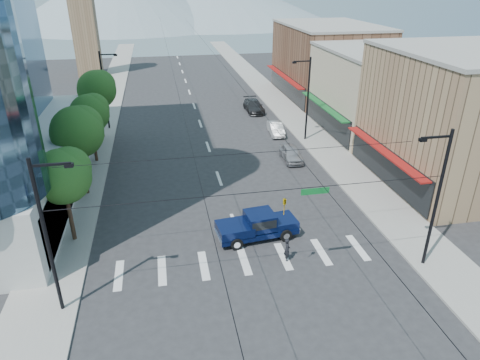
% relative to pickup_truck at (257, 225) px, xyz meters
% --- Properties ---
extents(ground, '(160.00, 160.00, 0.00)m').
position_rel_pickup_truck_xyz_m(ground, '(-1.18, -4.00, -1.00)').
color(ground, '#28282B').
rests_on(ground, ground).
extents(sidewalk_left, '(4.00, 120.00, 0.15)m').
position_rel_pickup_truck_xyz_m(sidewalk_left, '(-13.18, 36.00, -0.92)').
color(sidewalk_left, gray).
rests_on(sidewalk_left, ground).
extents(sidewalk_right, '(4.00, 120.00, 0.15)m').
position_rel_pickup_truck_xyz_m(sidewalk_right, '(10.82, 36.00, -0.92)').
color(sidewalk_right, gray).
rests_on(sidewalk_right, ground).
extents(shop_near, '(12.00, 14.00, 11.00)m').
position_rel_pickup_truck_xyz_m(shop_near, '(18.82, 6.00, 4.50)').
color(shop_near, '#8C6B4C').
rests_on(shop_near, ground).
extents(shop_mid, '(12.00, 14.00, 9.00)m').
position_rel_pickup_truck_xyz_m(shop_mid, '(18.82, 20.00, 3.50)').
color(shop_mid, tan).
rests_on(shop_mid, ground).
extents(shop_far, '(12.00, 18.00, 10.00)m').
position_rel_pickup_truck_xyz_m(shop_far, '(18.82, 36.00, 4.00)').
color(shop_far, brown).
rests_on(shop_far, ground).
extents(clock_tower, '(4.80, 4.80, 20.40)m').
position_rel_pickup_truck_xyz_m(clock_tower, '(-17.68, 58.00, 9.64)').
color(clock_tower, '#8C6B4C').
rests_on(clock_tower, ground).
extents(tree_near, '(3.65, 3.64, 6.71)m').
position_rel_pickup_truck_xyz_m(tree_near, '(-12.25, 2.10, 3.99)').
color(tree_near, black).
rests_on(tree_near, ground).
extents(tree_midnear, '(4.09, 4.09, 7.52)m').
position_rel_pickup_truck_xyz_m(tree_midnear, '(-12.25, 9.10, 4.60)').
color(tree_midnear, black).
rests_on(tree_midnear, ground).
extents(tree_midfar, '(3.65, 3.64, 6.71)m').
position_rel_pickup_truck_xyz_m(tree_midfar, '(-12.25, 16.10, 3.99)').
color(tree_midfar, black).
rests_on(tree_midfar, ground).
extents(tree_far, '(4.09, 4.09, 7.52)m').
position_rel_pickup_truck_xyz_m(tree_far, '(-12.25, 23.10, 4.60)').
color(tree_far, black).
rests_on(tree_far, ground).
extents(signal_rig, '(21.80, 0.20, 9.00)m').
position_rel_pickup_truck_xyz_m(signal_rig, '(-0.98, -5.00, 3.65)').
color(signal_rig, black).
rests_on(signal_rig, ground).
extents(lamp_pole_nw, '(2.00, 0.25, 9.00)m').
position_rel_pickup_truck_xyz_m(lamp_pole_nw, '(-11.84, 26.00, 3.94)').
color(lamp_pole_nw, black).
rests_on(lamp_pole_nw, ground).
extents(lamp_pole_ne, '(2.00, 0.25, 9.00)m').
position_rel_pickup_truck_xyz_m(lamp_pole_ne, '(9.49, 18.00, 3.94)').
color(lamp_pole_ne, black).
rests_on(lamp_pole_ne, ground).
extents(pickup_truck, '(5.85, 2.70, 1.92)m').
position_rel_pickup_truck_xyz_m(pickup_truck, '(0.00, 0.00, 0.00)').
color(pickup_truck, '#071136').
rests_on(pickup_truck, ground).
extents(pedestrian, '(0.43, 0.61, 1.60)m').
position_rel_pickup_truck_xyz_m(pedestrian, '(1.32, -2.90, -0.20)').
color(pedestrian, black).
rests_on(pedestrian, ground).
extents(parked_car_near, '(1.84, 4.31, 1.45)m').
position_rel_pickup_truck_xyz_m(parked_car_near, '(6.42, 12.86, -0.27)').
color(parked_car_near, '#9E9DA1').
rests_on(parked_car_near, ground).
extents(parked_car_mid, '(1.73, 4.24, 1.37)m').
position_rel_pickup_truck_xyz_m(parked_car_mid, '(6.94, 20.50, -0.31)').
color(parked_car_mid, silver).
rests_on(parked_car_mid, ground).
extents(parked_car_far, '(2.18, 5.28, 1.53)m').
position_rel_pickup_truck_xyz_m(parked_car_far, '(6.42, 29.81, -0.23)').
color(parked_car_far, '#272729').
rests_on(parked_car_far, ground).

